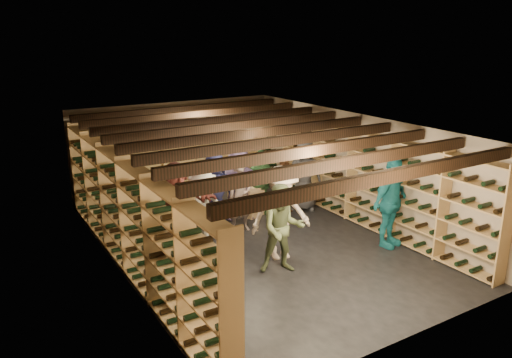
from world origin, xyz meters
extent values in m
plane|color=black|center=(0.00, 0.00, 0.00)|extent=(8.00, 8.00, 0.00)
cube|color=tan|center=(0.00, 4.00, 1.20)|extent=(5.50, 0.02, 2.40)
cube|color=tan|center=(0.00, -4.00, 1.20)|extent=(5.50, 0.02, 2.40)
cube|color=tan|center=(-2.75, 0.00, 1.20)|extent=(0.02, 8.00, 2.40)
cube|color=tan|center=(2.75, 0.00, 1.20)|extent=(0.02, 8.00, 2.40)
cube|color=beige|center=(0.00, 0.00, 2.40)|extent=(5.50, 8.00, 0.01)
cube|color=black|center=(0.00, -3.50, 2.26)|extent=(5.40, 0.12, 0.18)
cube|color=black|center=(0.00, -2.62, 2.26)|extent=(5.40, 0.12, 0.18)
cube|color=black|center=(0.00, -1.75, 2.26)|extent=(5.40, 0.12, 0.18)
cube|color=black|center=(0.00, -0.88, 2.26)|extent=(5.40, 0.12, 0.18)
cube|color=black|center=(0.00, 0.00, 2.26)|extent=(5.40, 0.12, 0.18)
cube|color=black|center=(0.00, 0.88, 2.26)|extent=(5.40, 0.12, 0.18)
cube|color=black|center=(0.00, 1.75, 2.26)|extent=(5.40, 0.12, 0.18)
cube|color=black|center=(0.00, 2.62, 2.26)|extent=(5.40, 0.12, 0.18)
cube|color=black|center=(0.00, 3.50, 2.26)|extent=(5.40, 0.12, 0.18)
cube|color=tan|center=(-2.57, 0.00, 1.07)|extent=(0.32, 7.50, 2.15)
cube|color=tan|center=(2.57, 0.00, 1.07)|extent=(0.32, 7.50, 2.15)
cube|color=tan|center=(0.00, 3.83, 1.07)|extent=(4.70, 0.30, 2.15)
cube|color=#A67D58|center=(-0.37, 2.60, 0.09)|extent=(0.50, 0.34, 0.17)
cube|color=#A67D58|center=(-0.37, 2.60, 0.26)|extent=(0.50, 0.34, 0.17)
cube|color=#A67D58|center=(-0.37, 2.60, 0.43)|extent=(0.50, 0.34, 0.17)
cube|color=#A67D58|center=(0.75, 1.30, 0.09)|extent=(0.58, 0.47, 0.17)
cube|color=#A67D58|center=(0.75, 1.30, 0.26)|extent=(0.58, 0.47, 0.17)
cube|color=#A67D58|center=(0.75, 1.30, 0.43)|extent=(0.58, 0.47, 0.17)
cube|color=#A67D58|center=(0.75, 1.30, 0.59)|extent=(0.58, 0.47, 0.17)
cube|color=#A67D58|center=(1.09, 2.61, 0.09)|extent=(0.56, 0.43, 0.17)
imported|color=black|center=(-2.18, -1.60, 0.78)|extent=(0.81, 0.57, 1.56)
imported|color=#515E3A|center=(-0.26, -1.38, 0.81)|extent=(0.97, 0.89, 1.63)
imported|color=beige|center=(0.03, -0.91, 0.90)|extent=(1.27, 0.88, 1.80)
imported|color=#1B7885|center=(2.18, -1.57, 0.92)|extent=(1.15, 0.68, 1.84)
imported|color=maroon|center=(-1.45, 0.55, 0.88)|extent=(1.67, 0.63, 1.76)
imported|color=#1C1E46|center=(-0.36, 1.02, 0.84)|extent=(0.84, 0.56, 1.69)
imported|color=gray|center=(0.06, 0.66, 0.79)|extent=(0.60, 0.41, 1.59)
imported|color=#472816|center=(1.47, 1.04, 0.75)|extent=(0.75, 0.59, 1.51)
imported|color=beige|center=(-0.90, 0.51, 0.78)|extent=(1.02, 0.61, 1.57)
imported|color=#2A522C|center=(0.94, 1.30, 0.77)|extent=(0.94, 0.47, 1.55)
imported|color=slate|center=(0.39, 1.30, 0.85)|extent=(1.66, 0.98, 1.71)
imported|color=#313236|center=(2.02, 1.03, 0.86)|extent=(0.99, 0.83, 1.73)
camera|label=1|loc=(-4.90, -8.10, 4.15)|focal=35.00mm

